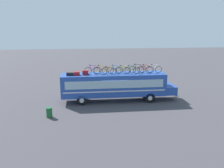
{
  "coord_description": "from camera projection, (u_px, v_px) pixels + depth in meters",
  "views": [
    {
      "loc": [
        -3.14,
        -24.5,
        7.74
      ],
      "look_at": [
        -0.16,
        0.0,
        1.83
      ],
      "focal_mm": 39.2,
      "sensor_mm": 36.0,
      "label": 1
    }
  ],
  "objects": [
    {
      "name": "rooftop_bicycle_4",
      "position": [
        115.0,
        70.0,
        25.27
      ],
      "size": [
        1.64,
        0.44,
        0.91
      ],
      "color": "black",
      "rests_on": "bus"
    },
    {
      "name": "rooftop_bicycle_6",
      "position": [
        131.0,
        70.0,
        25.05
      ],
      "size": [
        1.77,
        0.44,
        0.91
      ],
      "color": "black",
      "rests_on": "bus"
    },
    {
      "name": "rooftop_bicycle_3",
      "position": [
        109.0,
        71.0,
        24.68
      ],
      "size": [
        1.64,
        0.44,
        0.86
      ],
      "color": "black",
      "rests_on": "bus"
    },
    {
      "name": "bus",
      "position": [
        116.0,
        85.0,
        25.44
      ],
      "size": [
        12.06,
        2.46,
        2.91
      ],
      "color": "#23479E",
      "rests_on": "ground"
    },
    {
      "name": "rooftop_bicycle_1",
      "position": [
        93.0,
        70.0,
        24.81
      ],
      "size": [
        1.74,
        0.44,
        0.98
      ],
      "color": "black",
      "rests_on": "bus"
    },
    {
      "name": "trash_bin",
      "position": [
        49.0,
        112.0,
        21.1
      ],
      "size": [
        0.51,
        0.51,
        0.87
      ],
      "primitive_type": "cylinder",
      "color": "#1E592D",
      "rests_on": "ground"
    },
    {
      "name": "luggage_bag_3",
      "position": [
        85.0,
        73.0,
        24.6
      ],
      "size": [
        0.6,
        0.43,
        0.44
      ],
      "primitive_type": "cube",
      "color": "maroon",
      "rests_on": "bus"
    },
    {
      "name": "luggage_bag_1",
      "position": [
        70.0,
        74.0,
        24.25
      ],
      "size": [
        0.73,
        0.42,
        0.3
      ],
      "primitive_type": "cube",
      "color": "black",
      "rests_on": "bus"
    },
    {
      "name": "rooftop_bicycle_5",
      "position": [
        123.0,
        70.0,
        25.21
      ],
      "size": [
        1.65,
        0.44,
        0.86
      ],
      "color": "black",
      "rests_on": "bus"
    },
    {
      "name": "rooftop_bicycle_7",
      "position": [
        137.0,
        69.0,
        25.53
      ],
      "size": [
        1.83,
        0.44,
        0.97
      ],
      "color": "black",
      "rests_on": "bus"
    },
    {
      "name": "rooftop_bicycle_9",
      "position": [
        154.0,
        69.0,
        25.43
      ],
      "size": [
        1.71,
        0.44,
        0.95
      ],
      "color": "black",
      "rests_on": "bus"
    },
    {
      "name": "ground_plane",
      "position": [
        113.0,
        101.0,
        25.82
      ],
      "size": [
        120.0,
        120.0,
        0.0
      ],
      "primitive_type": "plane",
      "color": "#423F44"
    },
    {
      "name": "luggage_bag_2",
      "position": [
        77.0,
        74.0,
        24.35
      ],
      "size": [
        0.56,
        0.44,
        0.35
      ],
      "primitive_type": "cube",
      "color": "maroon",
      "rests_on": "bus"
    },
    {
      "name": "rooftop_bicycle_8",
      "position": [
        146.0,
        69.0,
        25.45
      ],
      "size": [
        1.75,
        0.44,
        0.93
      ],
      "color": "black",
      "rests_on": "bus"
    },
    {
      "name": "rooftop_bicycle_2",
      "position": [
        101.0,
        70.0,
        24.91
      ],
      "size": [
        1.69,
        0.44,
        0.95
      ],
      "color": "black",
      "rests_on": "bus"
    }
  ]
}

